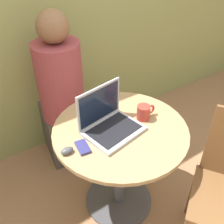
% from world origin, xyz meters
% --- Properties ---
extents(ground_plane, '(12.00, 12.00, 0.00)m').
position_xyz_m(ground_plane, '(0.00, 0.00, 0.00)').
color(ground_plane, '#9E704C').
extents(round_table, '(0.81, 0.81, 0.70)m').
position_xyz_m(round_table, '(0.00, 0.00, 0.51)').
color(round_table, '#4C4C51').
rests_on(round_table, ground_plane).
extents(laptop, '(0.36, 0.30, 0.25)m').
position_xyz_m(laptop, '(-0.06, 0.03, 0.76)').
color(laptop, '#B7B7BC').
rests_on(laptop, round_table).
extents(cell_phone, '(0.07, 0.11, 0.02)m').
position_xyz_m(cell_phone, '(-0.26, -0.02, 0.71)').
color(cell_phone, navy).
rests_on(cell_phone, round_table).
extents(computer_mouse, '(0.07, 0.04, 0.04)m').
position_xyz_m(computer_mouse, '(-0.35, -0.01, 0.72)').
color(computer_mouse, '#4C4C51').
rests_on(computer_mouse, round_table).
extents(coffee_cup, '(0.13, 0.08, 0.09)m').
position_xyz_m(coffee_cup, '(0.18, -0.00, 0.75)').
color(coffee_cup, '#B2382D').
rests_on(coffee_cup, round_table).
extents(person_seated, '(0.38, 0.53, 1.26)m').
position_xyz_m(person_seated, '(-0.09, 0.67, 0.53)').
color(person_seated, '#4C4742').
rests_on(person_seated, ground_plane).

